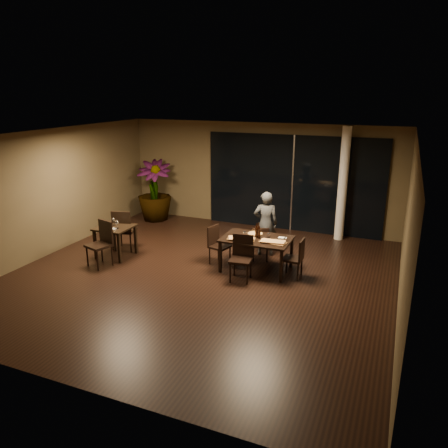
# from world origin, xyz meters

# --- Properties ---
(ground) EXTENTS (8.00, 8.00, 0.00)m
(ground) POSITION_xyz_m (0.00, 0.00, 0.00)
(ground) COLOR black
(ground) RESTS_ON ground
(wall_back) EXTENTS (8.00, 0.10, 3.00)m
(wall_back) POSITION_xyz_m (0.00, 4.05, 1.50)
(wall_back) COLOR brown
(wall_back) RESTS_ON ground
(wall_front) EXTENTS (8.00, 0.10, 3.00)m
(wall_front) POSITION_xyz_m (0.00, -4.05, 1.50)
(wall_front) COLOR brown
(wall_front) RESTS_ON ground
(wall_left) EXTENTS (0.10, 8.00, 3.00)m
(wall_left) POSITION_xyz_m (-4.05, 0.00, 1.50)
(wall_left) COLOR brown
(wall_left) RESTS_ON ground
(wall_right) EXTENTS (0.10, 8.00, 3.00)m
(wall_right) POSITION_xyz_m (4.05, 0.00, 1.50)
(wall_right) COLOR brown
(wall_right) RESTS_ON ground
(ceiling) EXTENTS (8.00, 8.00, 0.04)m
(ceiling) POSITION_xyz_m (0.00, 0.00, 3.02)
(ceiling) COLOR silver
(ceiling) RESTS_ON wall_back
(window_panel) EXTENTS (5.00, 0.06, 2.70)m
(window_panel) POSITION_xyz_m (1.00, 3.96, 1.35)
(window_panel) COLOR black
(window_panel) RESTS_ON ground
(column) EXTENTS (0.24, 0.24, 3.00)m
(column) POSITION_xyz_m (2.40, 3.65, 1.50)
(column) COLOR white
(column) RESTS_ON ground
(main_table) EXTENTS (1.50, 1.00, 0.75)m
(main_table) POSITION_xyz_m (1.00, 0.80, 0.68)
(main_table) COLOR black
(main_table) RESTS_ON ground
(side_table) EXTENTS (0.80, 0.80, 0.75)m
(side_table) POSITION_xyz_m (-2.40, 0.30, 0.62)
(side_table) COLOR black
(side_table) RESTS_ON ground
(chair_main_far) EXTENTS (0.49, 0.49, 0.84)m
(chair_main_far) POSITION_xyz_m (0.92, 1.35, 0.47)
(chair_main_far) COLOR black
(chair_main_far) RESTS_ON ground
(chair_main_near) EXTENTS (0.50, 0.50, 0.96)m
(chair_main_near) POSITION_xyz_m (0.86, 0.22, 0.54)
(chair_main_near) COLOR black
(chair_main_near) RESTS_ON ground
(chair_main_left) EXTENTS (0.50, 0.50, 0.89)m
(chair_main_left) POSITION_xyz_m (0.03, 0.83, 0.50)
(chair_main_left) COLOR black
(chair_main_left) RESTS_ON ground
(chair_main_right) EXTENTS (0.41, 0.41, 0.88)m
(chair_main_right) POSITION_xyz_m (1.92, 0.72, 0.49)
(chair_main_right) COLOR black
(chair_main_right) RESTS_ON ground
(chair_side_far) EXTENTS (0.59, 0.59, 1.05)m
(chair_side_far) POSITION_xyz_m (-2.44, 0.71, 0.58)
(chair_side_far) COLOR black
(chair_side_far) RESTS_ON ground
(chair_side_near) EXTENTS (0.60, 0.60, 1.04)m
(chair_side_near) POSITION_xyz_m (-2.35, -0.26, 0.58)
(chair_side_near) COLOR black
(chair_side_near) RESTS_ON ground
(diner) EXTENTS (0.61, 0.49, 1.58)m
(diner) POSITION_xyz_m (0.90, 1.78, 0.79)
(diner) COLOR #313336
(diner) RESTS_ON ground
(potted_plant) EXTENTS (1.32, 1.32, 1.84)m
(potted_plant) POSITION_xyz_m (-3.13, 3.34, 0.92)
(potted_plant) COLOR #204818
(potted_plant) RESTS_ON ground
(pizza_board_left) EXTENTS (0.65, 0.40, 0.01)m
(pizza_board_left) POSITION_xyz_m (0.71, 0.61, 0.76)
(pizza_board_left) COLOR #482F17
(pizza_board_left) RESTS_ON main_table
(pizza_board_right) EXTENTS (0.61, 0.37, 0.01)m
(pizza_board_right) POSITION_xyz_m (1.41, 0.65, 0.76)
(pizza_board_right) COLOR #4C3118
(pizza_board_right) RESTS_ON main_table
(oblong_pizza_left) EXTENTS (0.59, 0.44, 0.02)m
(oblong_pizza_left) POSITION_xyz_m (0.71, 0.61, 0.77)
(oblong_pizza_left) COLOR maroon
(oblong_pizza_left) RESTS_ON pizza_board_left
(oblong_pizza_right) EXTENTS (0.52, 0.28, 0.02)m
(oblong_pizza_right) POSITION_xyz_m (1.41, 0.65, 0.77)
(oblong_pizza_right) COLOR #680909
(oblong_pizza_right) RESTS_ON pizza_board_right
(round_pizza) EXTENTS (0.32, 0.32, 0.01)m
(round_pizza) POSITION_xyz_m (0.88, 1.05, 0.76)
(round_pizza) COLOR #B12313
(round_pizza) RESTS_ON main_table
(bottle_a) EXTENTS (0.07, 0.07, 0.33)m
(bottle_a) POSITION_xyz_m (0.98, 0.84, 0.91)
(bottle_a) COLOR black
(bottle_a) RESTS_ON main_table
(bottle_b) EXTENTS (0.06, 0.06, 0.28)m
(bottle_b) POSITION_xyz_m (1.05, 0.81, 0.89)
(bottle_b) COLOR black
(bottle_b) RESTS_ON main_table
(bottle_c) EXTENTS (0.07, 0.07, 0.31)m
(bottle_c) POSITION_xyz_m (0.99, 0.94, 0.91)
(bottle_c) COLOR black
(bottle_c) RESTS_ON main_table
(tumbler_left) EXTENTS (0.08, 0.08, 0.10)m
(tumbler_left) POSITION_xyz_m (0.70, 0.84, 0.80)
(tumbler_left) COLOR white
(tumbler_left) RESTS_ON main_table
(tumbler_right) EXTENTS (0.08, 0.08, 0.09)m
(tumbler_right) POSITION_xyz_m (1.23, 0.95, 0.80)
(tumbler_right) COLOR white
(tumbler_right) RESTS_ON main_table
(napkin_near) EXTENTS (0.20, 0.16, 0.01)m
(napkin_near) POSITION_xyz_m (1.57, 0.75, 0.76)
(napkin_near) COLOR white
(napkin_near) RESTS_ON main_table
(napkin_far) EXTENTS (0.18, 0.10, 0.01)m
(napkin_far) POSITION_xyz_m (1.53, 1.01, 0.76)
(napkin_far) COLOR white
(napkin_far) RESTS_ON main_table
(wine_glass_a) EXTENTS (0.08, 0.08, 0.17)m
(wine_glass_a) POSITION_xyz_m (-2.48, 0.37, 0.84)
(wine_glass_a) COLOR white
(wine_glass_a) RESTS_ON side_table
(wine_glass_b) EXTENTS (0.09, 0.09, 0.20)m
(wine_glass_b) POSITION_xyz_m (-2.26, 0.21, 0.85)
(wine_glass_b) COLOR white
(wine_glass_b) RESTS_ON side_table
(side_napkin) EXTENTS (0.19, 0.13, 0.01)m
(side_napkin) POSITION_xyz_m (-2.35, 0.13, 0.76)
(side_napkin) COLOR white
(side_napkin) RESTS_ON side_table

